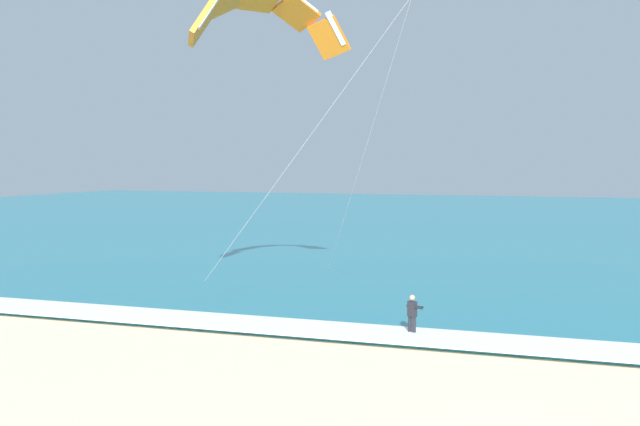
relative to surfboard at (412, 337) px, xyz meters
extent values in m
cube|color=teal|center=(5.19, 58.40, 0.07)|extent=(200.00, 120.00, 0.20)
cube|color=white|center=(5.19, -0.60, 0.19)|extent=(200.00, 2.92, 0.04)
ellipsoid|color=#239EC6|center=(0.00, 0.00, 0.00)|extent=(0.97, 1.46, 0.05)
cube|color=black|center=(0.00, 0.23, 0.04)|extent=(0.17, 0.12, 0.04)
cube|color=black|center=(0.00, -0.23, 0.04)|extent=(0.17, 0.12, 0.04)
cylinder|color=#232328|center=(-0.09, 0.04, 0.39)|extent=(0.14, 0.14, 0.84)
cylinder|color=#232328|center=(0.09, -0.04, 0.39)|extent=(0.14, 0.14, 0.84)
cube|color=#232328|center=(0.00, 0.00, 1.11)|extent=(0.39, 0.32, 0.60)
sphere|color=tan|center=(0.00, 0.00, 1.55)|extent=(0.22, 0.22, 0.22)
cylinder|color=#232328|center=(-0.10, 0.22, 1.16)|extent=(0.29, 0.50, 0.22)
cylinder|color=#232328|center=(0.23, 0.07, 1.16)|extent=(0.29, 0.50, 0.22)
cylinder|color=black|center=(0.15, 0.35, 1.16)|extent=(0.52, 0.25, 0.04)
cube|color=#3F3F42|center=(0.05, 0.11, 0.89)|extent=(0.14, 0.12, 0.10)
cube|color=orange|center=(-6.36, 8.98, 13.14)|extent=(2.16, 1.45, 2.16)
cube|color=white|center=(-5.87, 8.64, 13.55)|extent=(0.86, 1.07, 1.68)
cube|color=orange|center=(-7.80, 8.07, 14.37)|extent=(2.39, 2.10, 1.76)
cube|color=white|center=(-7.32, 7.73, 14.77)|extent=(1.20, 1.53, 1.10)
cube|color=orange|center=(-10.17, 4.75, 14.37)|extent=(2.11, 2.52, 1.76)
cube|color=orange|center=(-10.56, 3.09, 13.14)|extent=(1.64, 2.31, 2.16)
cube|color=white|center=(-10.08, 2.74, 13.55)|extent=(0.89, 1.13, 1.68)
cylinder|color=#B2B2B7|center=(-3.26, 4.67, 7.16)|extent=(6.23, 8.66, 11.98)
cylinder|color=#B2B2B7|center=(-5.36, 1.72, 7.16)|extent=(10.43, 2.76, 11.98)
camera|label=1|loc=(5.98, -28.40, 6.82)|focal=42.39mm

